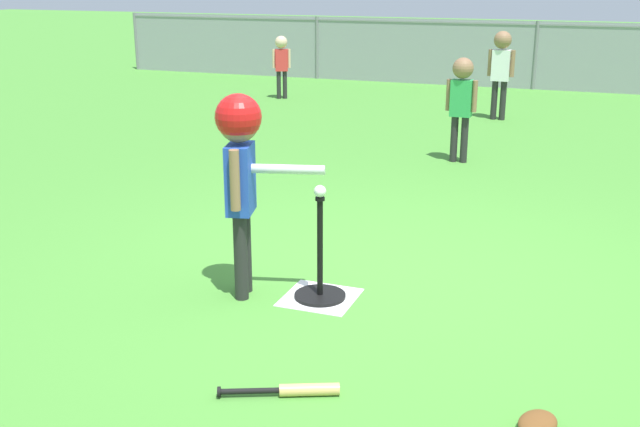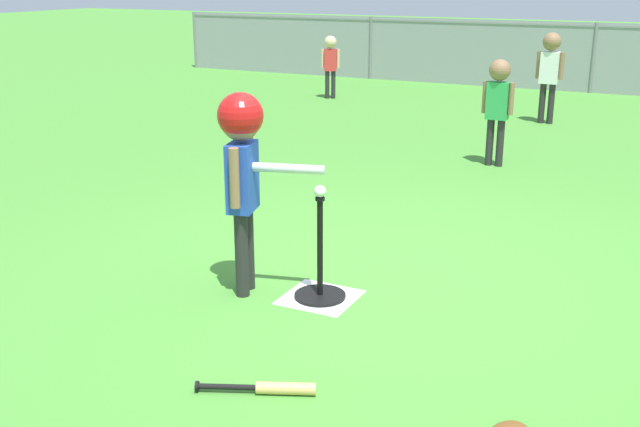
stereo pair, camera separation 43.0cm
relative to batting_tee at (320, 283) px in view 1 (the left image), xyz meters
The scene contains 11 objects.
ground_plane 0.48m from the batting_tee, 51.57° to the left, with size 60.00×60.00×0.00m, color #478C33.
home_plate 0.10m from the batting_tee, 45.00° to the left, with size 0.44×0.44×0.01m, color white.
batting_tee is the anchor object (origin of this frame).
baseball_on_tee 0.59m from the batting_tee, 45.00° to the left, with size 0.07×0.07×0.07m, color white.
batter_child 0.93m from the batting_tee, 165.33° to the right, with size 0.64×0.35×1.26m.
fielder_near_right 3.92m from the batting_tee, 88.36° to the left, with size 0.33×0.22×1.10m.
fielder_deep_center 7.90m from the batting_tee, 115.21° to the left, with size 0.27×0.19×0.98m.
fielder_near_left 6.54m from the batting_tee, 88.77° to the left, with size 0.35×0.24×1.19m.
spare_bat_wood 1.16m from the batting_tee, 74.81° to the right, with size 0.56×0.28×0.06m.
glove_near_bats 1.74m from the batting_tee, 35.64° to the right, with size 0.22×0.26×0.07m.
outfield_fence 9.63m from the batting_tee, 88.26° to the left, with size 16.06×0.06×1.15m.
Camera 1 is at (1.26, -4.46, 1.93)m, focal length 42.94 mm.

